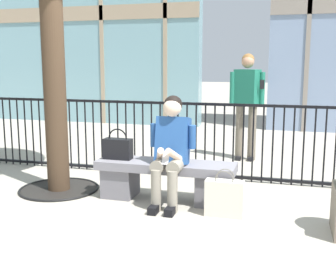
{
  "coord_description": "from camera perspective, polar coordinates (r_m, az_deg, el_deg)",
  "views": [
    {
      "loc": [
        1.33,
        -4.53,
        1.57
      ],
      "look_at": [
        0.0,
        0.1,
        0.75
      ],
      "focal_mm": 45.42,
      "sensor_mm": 36.0,
      "label": 1
    }
  ],
  "objects": [
    {
      "name": "ground_plane",
      "position": [
        4.97,
        -0.32,
        -8.74
      ],
      "size": [
        60.0,
        60.0,
        0.0
      ],
      "primitive_type": "plane",
      "color": "#A8A091"
    },
    {
      "name": "stone_bench",
      "position": [
        4.9,
        -0.33,
        -5.72
      ],
      "size": [
        1.6,
        0.44,
        0.45
      ],
      "color": "slate",
      "rests_on": "ground"
    },
    {
      "name": "seated_person_with_phone",
      "position": [
        4.66,
        0.36,
        -1.72
      ],
      "size": [
        0.52,
        0.66,
        1.21
      ],
      "color": "gray",
      "rests_on": "ground"
    },
    {
      "name": "handbag_on_bench",
      "position": [
        5.01,
        -6.75,
        -1.83
      ],
      "size": [
        0.33,
        0.14,
        0.36
      ],
      "color": "black",
      "rests_on": "stone_bench"
    },
    {
      "name": "shopping_bag",
      "position": [
        4.45,
        7.57,
        -8.42
      ],
      "size": [
        0.39,
        0.14,
        0.49
      ],
      "color": "beige",
      "rests_on": "ground"
    },
    {
      "name": "bystander_at_railing",
      "position": [
        6.94,
        10.53,
        4.79
      ],
      "size": [
        0.55,
        0.36,
        1.71
      ],
      "color": "#6B6051",
      "rests_on": "ground"
    },
    {
      "name": "plaza_railing",
      "position": [
        5.81,
        2.54,
        -0.7
      ],
      "size": [
        8.41,
        0.04,
        1.04
      ],
      "color": "black",
      "rests_on": "ground"
    }
  ]
}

